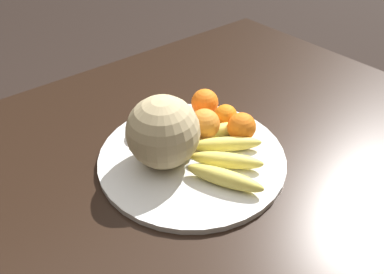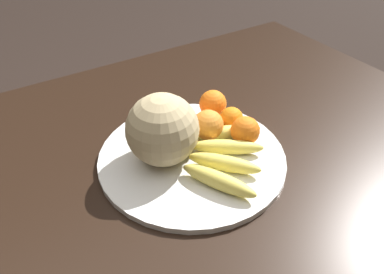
{
  "view_description": "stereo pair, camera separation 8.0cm",
  "coord_description": "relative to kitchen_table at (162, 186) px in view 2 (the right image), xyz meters",
  "views": [
    {
      "loc": [
        -0.35,
        -0.53,
        1.33
      ],
      "look_at": [
        0.06,
        -0.05,
        0.83
      ],
      "focal_mm": 35.0,
      "sensor_mm": 36.0,
      "label": 1
    },
    {
      "loc": [
        -0.28,
        -0.58,
        1.33
      ],
      "look_at": [
        0.06,
        -0.05,
        0.83
      ],
      "focal_mm": 35.0,
      "sensor_mm": 36.0,
      "label": 2
    }
  ],
  "objects": [
    {
      "name": "produce_tag",
      "position": [
        0.07,
        -0.02,
        0.11
      ],
      "size": [
        0.1,
        0.06,
        0.0
      ],
      "rotation": [
        0.0,
        0.0,
        0.32
      ],
      "color": "white",
      "rests_on": "fruit_bowl"
    },
    {
      "name": "orange_front_right",
      "position": [
        0.19,
        0.06,
        0.14
      ],
      "size": [
        0.07,
        0.07,
        0.07
      ],
      "color": "orange",
      "rests_on": "fruit_bowl"
    },
    {
      "name": "orange_top_small",
      "position": [
        0.19,
        -0.01,
        0.14
      ],
      "size": [
        0.06,
        0.06,
        0.06
      ],
      "color": "orange",
      "rests_on": "fruit_bowl"
    },
    {
      "name": "orange_mid_center",
      "position": [
        0.09,
        0.05,
        0.14
      ],
      "size": [
        0.07,
        0.07,
        0.07
      ],
      "color": "orange",
      "rests_on": "fruit_bowl"
    },
    {
      "name": "melon",
      "position": [
        -0.0,
        -0.02,
        0.18
      ],
      "size": [
        0.16,
        0.16,
        0.16
      ],
      "color": "tan",
      "rests_on": "fruit_bowl"
    },
    {
      "name": "orange_front_left",
      "position": [
        0.04,
        0.09,
        0.14
      ],
      "size": [
        0.07,
        0.07,
        0.07
      ],
      "color": "orange",
      "rests_on": "fruit_bowl"
    },
    {
      "name": "orange_back_right",
      "position": [
        0.18,
        -0.07,
        0.14
      ],
      "size": [
        0.07,
        0.07,
        0.07
      ],
      "color": "orange",
      "rests_on": "fruit_bowl"
    },
    {
      "name": "orange_back_left",
      "position": [
        0.12,
        -0.01,
        0.14
      ],
      "size": [
        0.07,
        0.07,
        0.07
      ],
      "color": "orange",
      "rests_on": "fruit_bowl"
    },
    {
      "name": "fruit_bowl",
      "position": [
        0.06,
        -0.05,
        0.1
      ],
      "size": [
        0.42,
        0.42,
        0.01
      ],
      "color": "white",
      "rests_on": "kitchen_table"
    },
    {
      "name": "kitchen_table",
      "position": [
        0.0,
        0.0,
        0.0
      ],
      "size": [
        1.57,
        0.98,
        0.77
      ],
      "color": "black",
      "rests_on": "ground_plane"
    },
    {
      "name": "banana_bunch",
      "position": [
        0.1,
        -0.1,
        0.12
      ],
      "size": [
        0.24,
        0.25,
        0.04
      ],
      "rotation": [
        0.0,
        0.0,
        5.55
      ],
      "color": "#473819",
      "rests_on": "fruit_bowl"
    }
  ]
}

